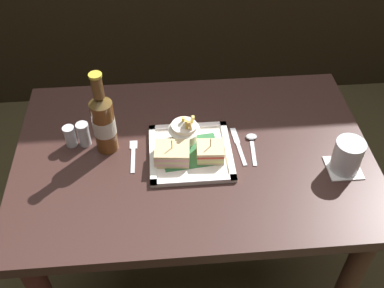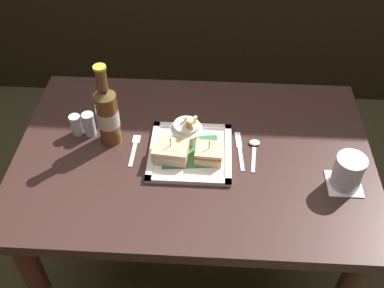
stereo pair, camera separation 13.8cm
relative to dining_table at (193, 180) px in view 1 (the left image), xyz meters
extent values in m
plane|color=#493F26|center=(0.00, 0.00, -0.64)|extent=(6.00, 6.00, 0.00)
cube|color=#38211D|center=(0.00, 0.00, 0.11)|extent=(1.11, 0.74, 0.04)
cylinder|color=#3B2D12|center=(-0.48, 0.30, -0.27)|extent=(0.07, 0.07, 0.73)
cylinder|color=#4C2918|center=(0.48, 0.30, -0.27)|extent=(0.07, 0.07, 0.73)
cube|color=white|center=(-0.01, -0.01, 0.14)|extent=(0.25, 0.25, 0.01)
cube|color=#2E6D3B|center=(-0.01, -0.01, 0.14)|extent=(0.19, 0.16, 0.00)
cube|color=white|center=(-0.01, -0.12, 0.15)|extent=(0.25, 0.02, 0.01)
cube|color=white|center=(-0.01, 0.11, 0.15)|extent=(0.25, 0.02, 0.01)
cube|color=white|center=(-0.13, -0.01, 0.15)|extent=(0.02, 0.25, 0.01)
cube|color=white|center=(0.11, -0.01, 0.15)|extent=(0.02, 0.25, 0.01)
cube|color=#DCB87E|center=(-0.07, -0.03, 0.15)|extent=(0.11, 0.09, 0.01)
cube|color=#E1A29B|center=(-0.07, -0.03, 0.16)|extent=(0.11, 0.09, 0.01)
cube|color=#D4B980|center=(-0.07, -0.03, 0.17)|extent=(0.11, 0.09, 0.01)
cube|color=pink|center=(-0.07, -0.03, 0.18)|extent=(0.11, 0.09, 0.01)
cube|color=#DDBD84|center=(-0.07, -0.03, 0.19)|extent=(0.11, 0.09, 0.01)
cylinder|color=tan|center=(-0.07, -0.03, 0.18)|extent=(0.00, 0.00, 0.08)
cube|color=#D6BB88|center=(0.05, -0.03, 0.15)|extent=(0.08, 0.08, 0.01)
cube|color=#E5DA7A|center=(0.05, -0.03, 0.16)|extent=(0.08, 0.08, 0.01)
cube|color=#D8C07F|center=(0.05, -0.03, 0.16)|extent=(0.08, 0.08, 0.01)
cube|color=#CE4432|center=(0.05, -0.03, 0.17)|extent=(0.08, 0.08, 0.01)
cube|color=#E5BF8A|center=(0.05, -0.03, 0.18)|extent=(0.08, 0.08, 0.01)
cylinder|color=tan|center=(0.05, -0.03, 0.18)|extent=(0.00, 0.00, 0.08)
cylinder|color=white|center=(-0.03, 0.05, 0.17)|extent=(0.08, 0.08, 0.06)
cone|color=silver|center=(-0.03, 0.05, 0.20)|extent=(0.10, 0.10, 0.03)
cube|color=#DCB461|center=(-0.01, 0.03, 0.21)|extent=(0.02, 0.02, 0.07)
cube|color=#E2C253|center=(-0.03, 0.06, 0.20)|extent=(0.01, 0.01, 0.05)
cube|color=#EAB955|center=(-0.02, 0.05, 0.20)|extent=(0.01, 0.02, 0.05)
cube|color=#E8C556|center=(-0.02, 0.03, 0.21)|extent=(0.01, 0.01, 0.06)
cube|color=#E9D56C|center=(0.00, 0.06, 0.21)|extent=(0.02, 0.02, 0.06)
cylinder|color=brown|center=(-0.27, 0.04, 0.22)|extent=(0.07, 0.07, 0.18)
cone|color=brown|center=(-0.27, 0.04, 0.32)|extent=(0.07, 0.07, 0.02)
cylinder|color=brown|center=(-0.27, 0.04, 0.37)|extent=(0.03, 0.03, 0.07)
cylinder|color=gold|center=(-0.27, 0.04, 0.41)|extent=(0.04, 0.04, 0.01)
cylinder|color=beige|center=(-0.27, 0.04, 0.22)|extent=(0.07, 0.07, 0.06)
cube|color=white|center=(0.44, -0.10, 0.13)|extent=(0.10, 0.10, 0.00)
cylinder|color=silver|center=(0.44, -0.10, 0.19)|extent=(0.09, 0.09, 0.10)
cylinder|color=silver|center=(0.44, -0.10, 0.16)|extent=(0.08, 0.08, 0.05)
cube|color=silver|center=(-0.19, -0.02, 0.13)|extent=(0.01, 0.10, 0.00)
cube|color=silver|center=(-0.19, 0.05, 0.13)|extent=(0.02, 0.04, 0.00)
cube|color=silver|center=(0.15, -0.02, 0.13)|extent=(0.02, 0.10, 0.00)
cube|color=silver|center=(0.14, 0.06, 0.13)|extent=(0.02, 0.07, 0.00)
cube|color=silver|center=(0.18, -0.02, 0.13)|extent=(0.02, 0.11, 0.00)
ellipsoid|color=silver|center=(0.19, 0.05, 0.14)|extent=(0.03, 0.03, 0.01)
cylinder|color=silver|center=(-0.38, 0.07, 0.16)|extent=(0.03, 0.03, 0.06)
cylinder|color=white|center=(-0.38, 0.07, 0.15)|extent=(0.03, 0.03, 0.03)
cylinder|color=silver|center=(-0.38, 0.07, 0.20)|extent=(0.04, 0.04, 0.01)
cylinder|color=silver|center=(-0.34, 0.07, 0.17)|extent=(0.04, 0.04, 0.07)
cylinder|color=#3C2E2A|center=(-0.34, 0.07, 0.15)|extent=(0.03, 0.03, 0.04)
cylinder|color=silver|center=(-0.34, 0.07, 0.21)|extent=(0.04, 0.04, 0.01)
camera|label=1|loc=(-0.09, -0.98, 1.14)|focal=42.43mm
camera|label=2|loc=(0.05, -0.99, 1.14)|focal=42.43mm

